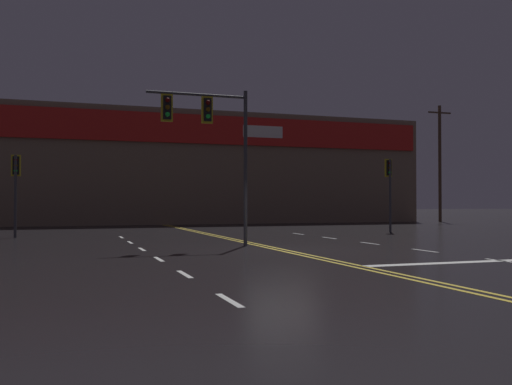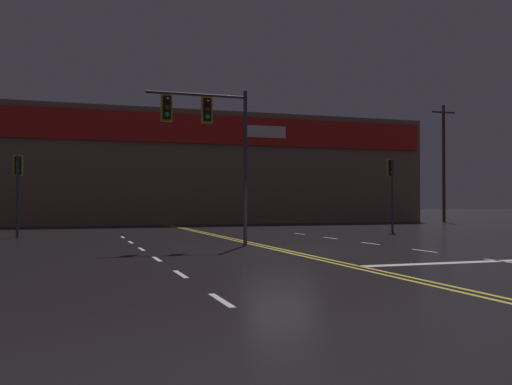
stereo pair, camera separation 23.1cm
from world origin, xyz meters
The scene contains 7 objects.
ground_plane centered at (0.00, 0.00, 0.00)m, with size 200.00×200.00×0.00m, color black.
road_markings centered at (0.77, -0.91, 0.00)m, with size 13.23×60.00×0.01m.
traffic_signal_median centered at (-2.07, 2.17, 4.40)m, with size 3.76×0.36×5.79m.
traffic_signal_corner_northeast centered at (9.96, 9.18, 2.95)m, with size 0.42×0.36×4.02m.
traffic_signal_corner_northwest centered at (-9.09, 10.38, 2.81)m, with size 0.42×0.36×3.82m.
building_backdrop centered at (0.00, 28.02, 4.27)m, with size 42.56×10.23×8.52m.
utility_pole_row centered at (-1.45, 22.38, 5.88)m, with size 46.21×0.26×12.56m.
Camera 2 is at (-6.86, -18.13, 1.61)m, focal length 40.00 mm.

